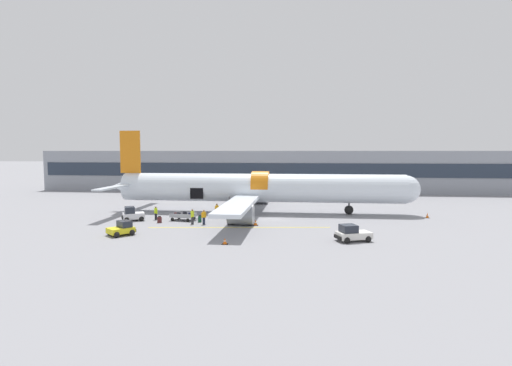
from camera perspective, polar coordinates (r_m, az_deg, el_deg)
ground_plane at (r=48.00m, az=1.50°, el=-5.17°), size 500.00×500.00×0.00m
apron_marking_line at (r=42.85m, az=-2.41°, el=-6.35°), size 19.36×2.53×0.01m
terminal_strip at (r=82.52m, az=3.63°, el=1.76°), size 98.11×10.50×8.17m
airplane at (r=52.45m, az=0.10°, el=-0.82°), size 40.80×34.72×10.88m
baggage_tug_lead at (r=37.38m, az=13.58°, el=-7.07°), size 3.46×2.68×1.51m
baggage_tug_mid at (r=41.03m, az=-18.63°, el=-6.24°), size 2.77×2.84×1.38m
baggage_tug_rear at (r=49.03m, az=-17.24°, el=-4.34°), size 2.96×2.72×1.65m
baggage_cart_loading at (r=47.83m, az=-10.29°, el=-4.71°), size 3.79×2.38×1.05m
ground_crew_loader_a at (r=48.92m, az=-14.12°, el=-4.13°), size 0.53×0.49×1.59m
ground_crew_loader_b at (r=45.18m, az=-9.08°, el=-4.71°), size 0.47×0.59×1.68m
ground_crew_driver at (r=49.72m, az=-5.62°, el=-3.84°), size 0.53×0.53×1.66m
ground_crew_supervisor at (r=44.80m, az=-7.47°, el=-4.80°), size 0.54×0.51×1.64m
suitcase_on_tarmac_upright at (r=46.29m, az=-8.04°, el=-5.13°), size 0.44×0.36×0.82m
suitcase_on_tarmac_spare at (r=46.74m, az=-13.62°, el=-5.14°), size 0.54×0.38×0.79m
safety_cone_nose at (r=53.07m, az=23.28°, el=-4.29°), size 0.51×0.51×0.62m
safety_cone_engine_left at (r=35.31m, az=-4.47°, el=-8.31°), size 0.54×0.54×0.57m
safety_cone_wingtip at (r=43.87m, az=-0.07°, el=-5.72°), size 0.60×0.60×0.62m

